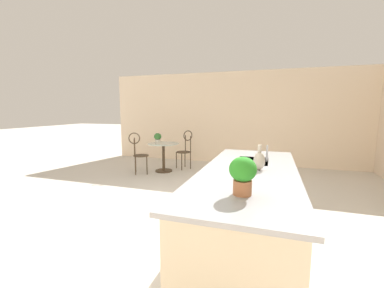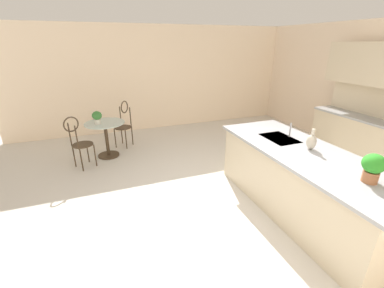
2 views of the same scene
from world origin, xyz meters
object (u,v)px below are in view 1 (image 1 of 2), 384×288
Objects in this scene: chair_near_window at (185,148)px; bistro_table at (163,155)px; potted_plant_counter_far at (243,173)px; vase_on_counter at (259,160)px; chair_by_island at (138,151)px; potted_plant_on_table at (158,138)px.

bistro_table is at bearing -40.86° from chair_near_window.
chair_near_window is 4.76m from potted_plant_counter_far.
bistro_table is 2.78× the size of vase_on_counter.
chair_by_island is 3.92× the size of potted_plant_on_table.
bistro_table is at bearing -138.70° from vase_on_counter.
chair_near_window is 3.92× the size of potted_plant_on_table.
chair_by_island reaches higher than bistro_table.
chair_by_island is (0.89, -0.92, 0.00)m from chair_near_window.
vase_on_counter is at bearing 174.66° from potted_plant_counter_far.
chair_by_island is 0.60m from potted_plant_on_table.
chair_near_window is 1.28m from chair_by_island.
vase_on_counter is at bearing 32.04° from chair_near_window.
vase_on_counter is at bearing 50.64° from chair_by_island.
potted_plant_on_table reaches higher than bistro_table.
vase_on_counter is at bearing 43.28° from potted_plant_on_table.
potted_plant_counter_far reaches higher than chair_by_island.
chair_near_window is at bearing 133.90° from chair_by_island.
potted_plant_on_table is 4.54m from potted_plant_counter_far.
chair_near_window is at bearing -154.61° from potted_plant_counter_far.
vase_on_counter is (3.38, 2.11, 0.46)m from chair_near_window.
potted_plant_on_table is (0.55, -0.55, 0.32)m from chair_near_window.
chair_by_island is at bearing -47.75° from potted_plant_on_table.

